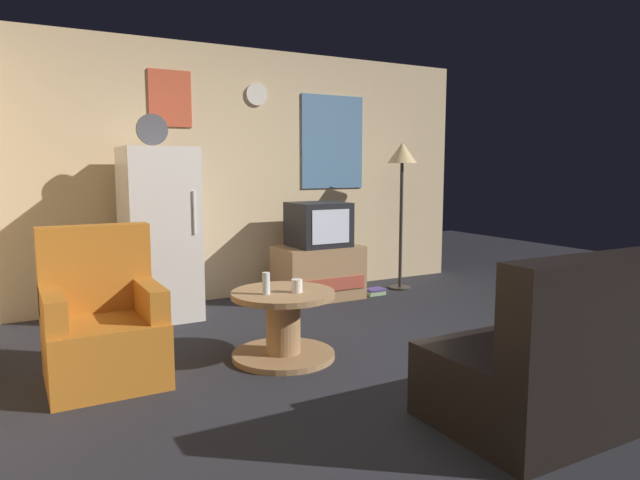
{
  "coord_description": "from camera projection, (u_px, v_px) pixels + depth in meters",
  "views": [
    {
      "loc": [
        -2.19,
        -3.04,
        1.33
      ],
      "look_at": [
        0.01,
        0.9,
        0.75
      ],
      "focal_mm": 31.97,
      "sensor_mm": 36.0,
      "label": 1
    }
  ],
  "objects": [
    {
      "name": "ground_plane",
      "position": [
        383.0,
        364.0,
        3.86
      ],
      "size": [
        12.0,
        12.0,
        0.0
      ],
      "primitive_type": "plane",
      "color": "#232328"
    },
    {
      "name": "wall_with_art",
      "position": [
        246.0,
        174.0,
        5.83
      ],
      "size": [
        5.2,
        0.12,
        2.51
      ],
      "color": "#D1B284",
      "rests_on": "ground_plane"
    },
    {
      "name": "armchair",
      "position": [
        103.0,
        327.0,
        3.55
      ],
      "size": [
        0.68,
        0.68,
        0.96
      ],
      "color": "#B2661E",
      "rests_on": "ground_plane"
    },
    {
      "name": "wine_glass",
      "position": [
        266.0,
        283.0,
        3.83
      ],
      "size": [
        0.05,
        0.05,
        0.15
      ],
      "primitive_type": "cylinder",
      "color": "silver",
      "rests_on": "coffee_table"
    },
    {
      "name": "mug_ceramic_white",
      "position": [
        297.0,
        286.0,
        3.9
      ],
      "size": [
        0.08,
        0.08,
        0.09
      ],
      "primitive_type": "cylinder",
      "color": "silver",
      "rests_on": "coffee_table"
    },
    {
      "name": "tv_stand",
      "position": [
        318.0,
        272.0,
        5.77
      ],
      "size": [
        0.84,
        0.53,
        0.54
      ],
      "color": "#9E754C",
      "rests_on": "ground_plane"
    },
    {
      "name": "couch",
      "position": [
        588.0,
        357.0,
        3.07
      ],
      "size": [
        1.7,
        0.8,
        0.92
      ],
      "color": "black",
      "rests_on": "ground_plane"
    },
    {
      "name": "fridge",
      "position": [
        160.0,
        233.0,
        4.97
      ],
      "size": [
        0.6,
        0.62,
        1.77
      ],
      "color": "silver",
      "rests_on": "ground_plane"
    },
    {
      "name": "standing_lamp",
      "position": [
        402.0,
        164.0,
        6.1
      ],
      "size": [
        0.32,
        0.32,
        1.59
      ],
      "color": "#332D28",
      "rests_on": "ground_plane"
    },
    {
      "name": "book_stack",
      "position": [
        375.0,
        292.0,
        5.95
      ],
      "size": [
        0.2,
        0.14,
        0.07
      ],
      "color": "#8BB17B",
      "rests_on": "ground_plane"
    },
    {
      "name": "crt_tv",
      "position": [
        318.0,
        224.0,
        5.7
      ],
      "size": [
        0.54,
        0.51,
        0.44
      ],
      "color": "black",
      "rests_on": "tv_stand"
    },
    {
      "name": "coffee_table",
      "position": [
        283.0,
        325.0,
        3.97
      ],
      "size": [
        0.72,
        0.72,
        0.48
      ],
      "color": "#9E754C",
      "rests_on": "ground_plane"
    }
  ]
}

